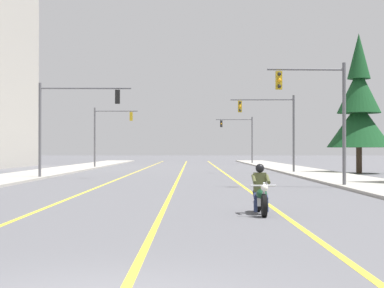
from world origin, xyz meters
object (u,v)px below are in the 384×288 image
(motorcycle_with_rider, at_px, (259,194))
(traffic_signal_near_right, at_px, (320,106))
(traffic_signal_near_left, at_px, (65,114))
(traffic_signal_far_right, at_px, (240,133))
(conifer_tree_right_verge_far, at_px, (357,109))
(traffic_signal_mid_right, at_px, (273,122))
(traffic_signal_mid_left, at_px, (105,128))

(motorcycle_with_rider, relative_size, traffic_signal_near_right, 0.35)
(traffic_signal_near_left, bearing_deg, traffic_signal_far_right, 70.78)
(traffic_signal_far_right, relative_size, conifer_tree_right_verge_far, 0.56)
(traffic_signal_mid_right, distance_m, traffic_signal_far_right, 32.68)
(traffic_signal_near_right, bearing_deg, traffic_signal_near_left, 146.97)
(traffic_signal_far_right, distance_m, conifer_tree_right_verge_far, 33.52)
(traffic_signal_near_left, relative_size, traffic_signal_mid_left, 1.00)
(motorcycle_with_rider, xyz_separation_m, traffic_signal_near_right, (4.47, 12.80, 3.45))
(motorcycle_with_rider, distance_m, traffic_signal_near_right, 14.00)
(traffic_signal_near_right, relative_size, traffic_signal_mid_left, 1.00)
(motorcycle_with_rider, distance_m, traffic_signal_near_left, 24.69)
(traffic_signal_near_right, relative_size, traffic_signal_mid_right, 1.00)
(conifer_tree_right_verge_far, bearing_deg, traffic_signal_near_left, -157.02)
(traffic_signal_mid_left, distance_m, conifer_tree_right_verge_far, 26.47)
(traffic_signal_near_right, relative_size, conifer_tree_right_verge_far, 0.56)
(traffic_signal_mid_left, bearing_deg, traffic_signal_near_left, -88.43)
(traffic_signal_near_left, xyz_separation_m, traffic_signal_mid_left, (-0.65, 23.82, -0.09))
(motorcycle_with_rider, bearing_deg, traffic_signal_mid_left, 103.09)
(traffic_signal_far_right, height_order, conifer_tree_right_verge_far, conifer_tree_right_verge_far)
(motorcycle_with_rider, relative_size, traffic_signal_mid_left, 0.35)
(traffic_signal_near_right, xyz_separation_m, traffic_signal_mid_right, (0.13, 18.62, 0.07))
(traffic_signal_near_left, bearing_deg, traffic_signal_mid_right, 32.02)
(traffic_signal_mid_left, bearing_deg, traffic_signal_mid_right, -43.73)
(traffic_signal_near_left, relative_size, traffic_signal_far_right, 1.00)
(motorcycle_with_rider, relative_size, traffic_signal_mid_right, 0.35)
(traffic_signal_near_left, xyz_separation_m, traffic_signal_mid_right, (14.67, 9.17, -0.05))
(traffic_signal_near_right, height_order, traffic_signal_far_right, same)
(traffic_signal_mid_right, distance_m, conifer_tree_right_verge_far, 6.67)
(traffic_signal_mid_right, xyz_separation_m, conifer_tree_right_verge_far, (6.60, -0.15, 0.98))
(traffic_signal_near_left, bearing_deg, conifer_tree_right_verge_far, 22.98)
(traffic_signal_near_left, height_order, conifer_tree_right_verge_far, conifer_tree_right_verge_far)
(traffic_signal_near_left, xyz_separation_m, conifer_tree_right_verge_far, (21.26, 9.02, 0.92))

